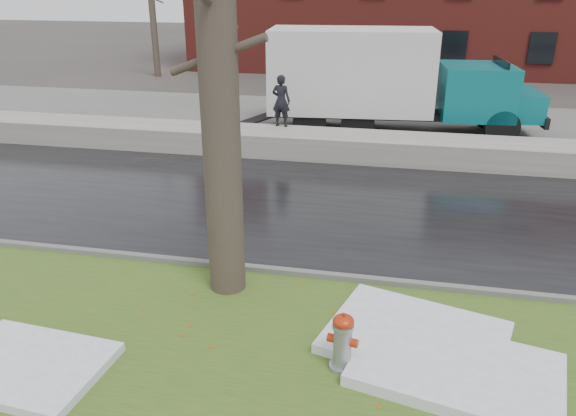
% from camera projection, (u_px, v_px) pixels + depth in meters
% --- Properties ---
extents(ground, '(120.00, 120.00, 0.00)m').
position_uv_depth(ground, '(285.00, 304.00, 9.69)').
color(ground, '#47423D').
rests_on(ground, ground).
extents(verge, '(60.00, 4.50, 0.04)m').
position_uv_depth(verge, '(268.00, 347.00, 8.55)').
color(verge, '#354F1A').
rests_on(verge, ground).
extents(road, '(60.00, 7.00, 0.03)m').
position_uv_depth(road, '(322.00, 207.00, 13.76)').
color(road, black).
rests_on(road, ground).
extents(parking_lot, '(60.00, 9.00, 0.03)m').
position_uv_depth(parking_lot, '(355.00, 124.00, 21.45)').
color(parking_lot, slate).
rests_on(parking_lot, ground).
extents(curb, '(60.00, 0.15, 0.14)m').
position_uv_depth(curb, '(295.00, 273.00, 10.57)').
color(curb, slate).
rests_on(curb, ground).
extents(snowbank, '(60.00, 1.60, 0.75)m').
position_uv_depth(snowbank, '(342.00, 146.00, 17.42)').
color(snowbank, '#A29D94').
rests_on(snowbank, ground).
extents(bg_tree_left, '(1.40, 1.62, 6.50)m').
position_uv_depth(bg_tree_left, '(153.00, 14.00, 30.56)').
color(bg_tree_left, brown).
rests_on(bg_tree_left, ground).
extents(bg_tree_center, '(1.40, 1.62, 6.50)m').
position_uv_depth(bg_tree_center, '(276.00, 11.00, 33.07)').
color(bg_tree_center, brown).
rests_on(bg_tree_center, ground).
extents(fire_hydrant, '(0.46, 0.41, 0.92)m').
position_uv_depth(fire_hydrant, '(343.00, 339.00, 7.87)').
color(fire_hydrant, gray).
rests_on(fire_hydrant, verge).
extents(tree, '(1.65, 1.97, 7.94)m').
position_uv_depth(tree, '(218.00, 61.00, 8.66)').
color(tree, brown).
rests_on(tree, verge).
extents(box_truck, '(10.92, 3.32, 3.61)m').
position_uv_depth(box_truck, '(383.00, 79.00, 19.66)').
color(box_truck, black).
rests_on(box_truck, ground).
extents(worker, '(0.65, 0.47, 1.65)m').
position_uv_depth(worker, '(281.00, 101.00, 17.89)').
color(worker, black).
rests_on(worker, snowbank).
extents(snow_patch_near, '(3.05, 2.64, 0.16)m').
position_uv_depth(snow_patch_near, '(416.00, 337.00, 8.61)').
color(snow_patch_near, white).
rests_on(snow_patch_near, verge).
extents(snow_patch_far, '(2.32, 1.77, 0.14)m').
position_uv_depth(snow_patch_far, '(27.00, 366.00, 7.99)').
color(snow_patch_far, white).
rests_on(snow_patch_far, verge).
extents(snow_patch_side, '(3.14, 2.39, 0.18)m').
position_uv_depth(snow_patch_side, '(456.00, 370.00, 7.88)').
color(snow_patch_side, white).
rests_on(snow_patch_side, verge).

